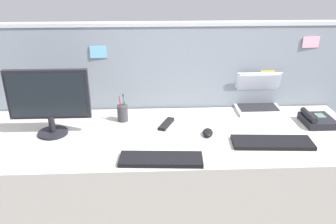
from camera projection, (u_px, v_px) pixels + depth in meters
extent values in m
cube|color=#ADA89E|center=(168.00, 186.00, 2.15)|extent=(2.29, 0.78, 0.75)
cube|color=gray|center=(166.00, 118.00, 2.43)|extent=(2.62, 0.06, 1.31)
cube|color=#B7BAC1|center=(165.00, 24.00, 2.16)|extent=(2.62, 0.07, 0.02)
cube|color=#66ADD1|center=(98.00, 52.00, 2.18)|extent=(0.11, 0.01, 0.08)
cube|color=yellow|center=(267.00, 78.00, 2.31)|extent=(0.10, 0.01, 0.10)
cube|color=pink|center=(311.00, 42.00, 2.22)|extent=(0.11, 0.01, 0.07)
cylinder|color=black|center=(53.00, 133.00, 2.00)|extent=(0.17, 0.17, 0.02)
cylinder|color=black|center=(52.00, 124.00, 1.97)|extent=(0.04, 0.04, 0.10)
cube|color=black|center=(48.00, 94.00, 1.91)|extent=(0.46, 0.03, 0.29)
cube|color=black|center=(47.00, 95.00, 1.90)|extent=(0.43, 0.01, 0.26)
cube|color=silver|center=(258.00, 109.00, 2.32)|extent=(0.30, 0.24, 0.02)
cube|color=black|center=(258.00, 107.00, 2.33)|extent=(0.26, 0.17, 0.00)
cube|color=silver|center=(257.00, 87.00, 2.34)|extent=(0.30, 0.10, 0.24)
cube|color=silver|center=(257.00, 88.00, 2.34)|extent=(0.28, 0.08, 0.22)
cube|color=black|center=(318.00, 121.00, 2.12)|extent=(0.18, 0.20, 0.04)
cube|color=#4C6B5B|center=(320.00, 116.00, 2.13)|extent=(0.05, 0.07, 0.01)
cylinder|color=black|center=(309.00, 115.00, 2.10)|extent=(0.04, 0.18, 0.04)
cube|color=black|center=(272.00, 142.00, 1.88)|extent=(0.45, 0.17, 0.02)
cube|color=black|center=(161.00, 159.00, 1.72)|extent=(0.43, 0.16, 0.02)
ellipsoid|color=black|center=(208.00, 133.00, 1.98)|extent=(0.07, 0.11, 0.03)
cylinder|color=#333338|center=(123.00, 113.00, 2.15)|extent=(0.07, 0.07, 0.10)
cylinder|color=#238438|center=(124.00, 106.00, 2.13)|extent=(0.01, 0.02, 0.12)
cylinder|color=blue|center=(121.00, 106.00, 2.12)|extent=(0.02, 0.02, 0.13)
cylinder|color=red|center=(121.00, 106.00, 2.11)|extent=(0.03, 0.02, 0.13)
cylinder|color=black|center=(124.00, 104.00, 2.14)|extent=(0.02, 0.01, 0.14)
cube|color=#B7BAC1|center=(124.00, 135.00, 1.97)|extent=(0.10, 0.16, 0.01)
cube|color=black|center=(166.00, 124.00, 2.10)|extent=(0.11, 0.17, 0.02)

